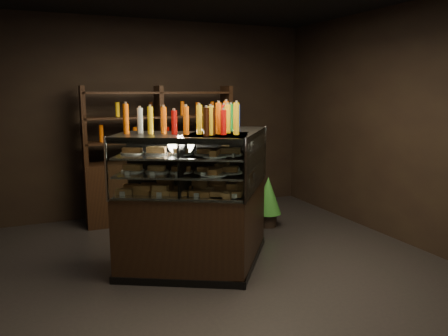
{
  "coord_description": "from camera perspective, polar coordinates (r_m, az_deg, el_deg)",
  "views": [
    {
      "loc": [
        -1.77,
        -4.24,
        1.95
      ],
      "look_at": [
        0.01,
        -0.13,
        1.14
      ],
      "focal_mm": 35.0,
      "sensor_mm": 36.0,
      "label": 1
    }
  ],
  "objects": [
    {
      "name": "ground",
      "position": [
        4.99,
        -0.68,
        -12.72
      ],
      "size": [
        5.0,
        5.0,
        0.0
      ],
      "primitive_type": "plane",
      "color": "black",
      "rests_on": "ground"
    },
    {
      "name": "food_display",
      "position": [
        4.66,
        -2.5,
        0.22
      ],
      "size": [
        1.63,
        1.1,
        0.46
      ],
      "color": "#AF733F",
      "rests_on": "display_case"
    },
    {
      "name": "bottles_top",
      "position": [
        4.6,
        -2.6,
        6.39
      ],
      "size": [
        1.45,
        0.97,
        0.3
      ],
      "color": "silver",
      "rests_on": "display_case"
    },
    {
      "name": "potted_conifer",
      "position": [
        6.27,
        5.78,
        -3.47
      ],
      "size": [
        0.38,
        0.38,
        0.82
      ],
      "rotation": [
        0.0,
        0.0,
        0.15
      ],
      "color": "black",
      "rests_on": "ground"
    },
    {
      "name": "display_case",
      "position": [
        4.81,
        -2.48,
        -7.25
      ],
      "size": [
        2.02,
        1.52,
        1.51
      ],
      "rotation": [
        0.0,
        0.0,
        0.22
      ],
      "color": "black",
      "rests_on": "ground"
    },
    {
      "name": "room_shell",
      "position": [
        4.6,
        -0.73,
        10.15
      ],
      "size": [
        5.02,
        5.02,
        3.01
      ],
      "color": "black",
      "rests_on": "ground"
    },
    {
      "name": "back_shelving",
      "position": [
        6.65,
        -8.26,
        -1.45
      ],
      "size": [
        2.21,
        0.48,
        2.0
      ],
      "rotation": [
        0.0,
        0.0,
        -0.03
      ],
      "color": "black",
      "rests_on": "ground"
    }
  ]
}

